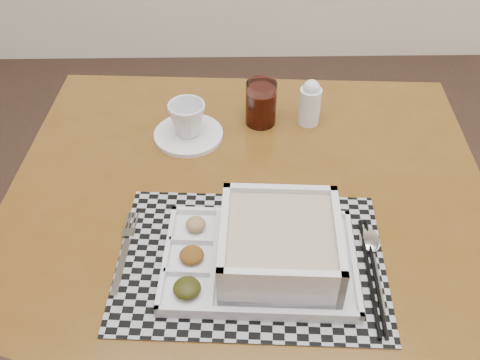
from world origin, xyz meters
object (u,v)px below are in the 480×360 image
creamer_bottle (310,103)px  dining_table (247,238)px  juice_glass (261,105)px  cup (187,119)px  serving_tray (273,249)px

creamer_bottle → dining_table: bearing=-117.3°
juice_glass → creamer_bottle: creamer_bottle is taller
cup → juice_glass: (0.16, 0.05, -0.00)m
dining_table → juice_glass: (0.04, 0.28, 0.12)m
dining_table → creamer_bottle: 0.34m
dining_table → cup: size_ratio=12.35×
cup → juice_glass: 0.17m
dining_table → juice_glass: juice_glass is taller
serving_tray → juice_glass: juice_glass is taller
cup → juice_glass: size_ratio=0.79×
cup → creamer_bottle: creamer_bottle is taller
dining_table → serving_tray: serving_tray is taller
juice_glass → creamer_bottle: bearing=-1.1°
creamer_bottle → cup: bearing=-169.7°
creamer_bottle → serving_tray: bearing=-104.7°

